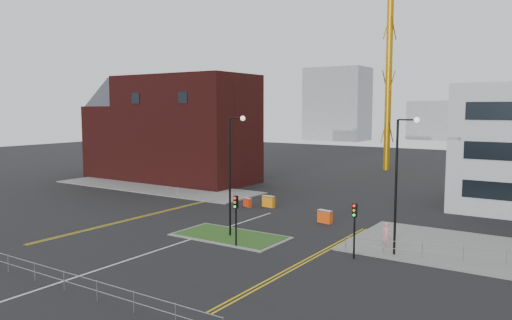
# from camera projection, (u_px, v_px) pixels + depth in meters

# --- Properties ---
(ground) EXTENTS (200.00, 200.00, 0.00)m
(ground) POSITION_uv_depth(u_px,v_px,m) (132.00, 259.00, 32.38)
(ground) COLOR black
(ground) RESTS_ON ground
(pavement_left) EXTENTS (28.00, 8.00, 0.12)m
(pavement_left) POSITION_uv_depth(u_px,v_px,m) (154.00, 187.00, 61.61)
(pavement_left) COLOR slate
(pavement_left) RESTS_ON ground
(island_kerb) EXTENTS (8.60, 4.60, 0.08)m
(island_kerb) POSITION_uv_depth(u_px,v_px,m) (230.00, 236.00, 37.91)
(island_kerb) COLOR slate
(island_kerb) RESTS_ON ground
(grass_island) EXTENTS (8.00, 4.00, 0.12)m
(grass_island) POSITION_uv_depth(u_px,v_px,m) (230.00, 236.00, 37.91)
(grass_island) COLOR #1B4416
(grass_island) RESTS_ON ground
(brick_building) EXTENTS (24.20, 10.07, 14.24)m
(brick_building) POSITION_uv_depth(u_px,v_px,m) (170.00, 130.00, 67.52)
(brick_building) COLOR #491412
(brick_building) RESTS_ON ground
(streetlamp_island) EXTENTS (1.46, 0.36, 9.18)m
(streetlamp_island) POSITION_uv_depth(u_px,v_px,m) (232.00, 166.00, 37.24)
(streetlamp_island) COLOR black
(streetlamp_island) RESTS_ON ground
(streetlamp_right_near) EXTENTS (1.46, 0.36, 9.18)m
(streetlamp_right_near) POSITION_uv_depth(u_px,v_px,m) (400.00, 175.00, 32.30)
(streetlamp_right_near) COLOR black
(streetlamp_right_near) RESTS_ON ground
(traffic_light_island) EXTENTS (0.28, 0.33, 3.65)m
(traffic_light_island) POSITION_uv_depth(u_px,v_px,m) (236.00, 211.00, 34.88)
(traffic_light_island) COLOR black
(traffic_light_island) RESTS_ON ground
(traffic_light_right) EXTENTS (0.28, 0.33, 3.65)m
(traffic_light_right) POSITION_uv_depth(u_px,v_px,m) (354.00, 220.00, 32.14)
(traffic_light_right) COLOR black
(traffic_light_right) RESTS_ON ground
(railing_front) EXTENTS (24.05, 0.05, 1.10)m
(railing_front) POSITION_uv_depth(u_px,v_px,m) (49.00, 272.00, 27.33)
(railing_front) COLOR gray
(railing_front) RESTS_ON ground
(railing_left) EXTENTS (6.05, 0.05, 1.10)m
(railing_left) POSITION_uv_depth(u_px,v_px,m) (188.00, 193.00, 53.28)
(railing_left) COLOR gray
(railing_left) RESTS_ON ground
(railing_right) EXTENTS (19.05, 5.05, 1.10)m
(railing_right) POSITION_uv_depth(u_px,v_px,m) (507.00, 255.00, 30.57)
(railing_right) COLOR gray
(railing_right) RESTS_ON ground
(centre_line) EXTENTS (0.15, 30.00, 0.01)m
(centre_line) POSITION_uv_depth(u_px,v_px,m) (154.00, 251.00, 34.04)
(centre_line) COLOR silver
(centre_line) RESTS_ON ground
(yellow_left_a) EXTENTS (0.12, 24.00, 0.01)m
(yellow_left_a) POSITION_uv_depth(u_px,v_px,m) (147.00, 215.00, 45.62)
(yellow_left_a) COLOR gold
(yellow_left_a) RESTS_ON ground
(yellow_left_b) EXTENTS (0.12, 24.00, 0.01)m
(yellow_left_b) POSITION_uv_depth(u_px,v_px,m) (149.00, 215.00, 45.46)
(yellow_left_b) COLOR gold
(yellow_left_b) RESTS_ON ground
(yellow_right_a) EXTENTS (0.12, 20.00, 0.01)m
(yellow_right_a) POSITION_uv_depth(u_px,v_px,m) (305.00, 260.00, 32.14)
(yellow_right_a) COLOR gold
(yellow_right_a) RESTS_ON ground
(yellow_right_b) EXTENTS (0.12, 20.00, 0.01)m
(yellow_right_b) POSITION_uv_depth(u_px,v_px,m) (309.00, 261.00, 31.97)
(yellow_right_b) COLOR gold
(yellow_right_b) RESTS_ON ground
(skyline_a) EXTENTS (18.00, 12.00, 22.00)m
(skyline_a) POSITION_uv_depth(u_px,v_px,m) (337.00, 104.00, 152.71)
(skyline_a) COLOR gray
(skyline_a) RESTS_ON ground
(skyline_d) EXTENTS (30.00, 12.00, 12.00)m
(skyline_d) POSITION_uv_depth(u_px,v_px,m) (461.00, 121.00, 152.22)
(skyline_d) COLOR gray
(skyline_d) RESTS_ON ground
(pedestrian) EXTENTS (0.79, 0.67, 1.83)m
(pedestrian) POSITION_uv_depth(u_px,v_px,m) (387.00, 235.00, 34.74)
(pedestrian) COLOR pink
(pedestrian) RESTS_ON ground
(barrier_left) EXTENTS (1.10, 0.76, 0.88)m
(barrier_left) POSITION_uv_depth(u_px,v_px,m) (247.00, 202.00, 49.39)
(barrier_left) COLOR red
(barrier_left) RESTS_ON ground
(barrier_mid) EXTENTS (1.38, 0.61, 1.13)m
(barrier_mid) POSITION_uv_depth(u_px,v_px,m) (269.00, 201.00, 49.27)
(barrier_mid) COLOR orange
(barrier_mid) RESTS_ON ground
(barrier_right) EXTENTS (1.37, 0.69, 1.11)m
(barrier_right) POSITION_uv_depth(u_px,v_px,m) (325.00, 216.00, 42.41)
(barrier_right) COLOR #FF4E0E
(barrier_right) RESTS_ON ground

